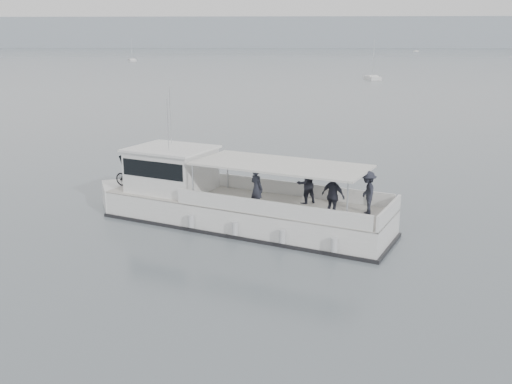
{
  "coord_description": "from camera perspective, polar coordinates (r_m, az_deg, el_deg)",
  "views": [
    {
      "loc": [
        3.81,
        -25.96,
        8.22
      ],
      "look_at": [
        2.72,
        -1.4,
        1.6
      ],
      "focal_mm": 40.0,
      "sensor_mm": 36.0,
      "label": 1
    }
  ],
  "objects": [
    {
      "name": "ground",
      "position": [
        27.5,
        -5.55,
        -2.4
      ],
      "size": [
        1400.0,
        1400.0,
        0.0
      ],
      "primitive_type": "plane",
      "color": "slate",
      "rests_on": "ground"
    },
    {
      "name": "tour_boat",
      "position": [
        26.26,
        -3.64,
        -0.85
      ],
      "size": [
        14.42,
        8.81,
        6.29
      ],
      "rotation": [
        0.0,
        0.0,
        -0.43
      ],
      "color": "white",
      "rests_on": "ground"
    },
    {
      "name": "moored_fleet",
      "position": [
        199.64,
        0.45,
        12.81
      ],
      "size": [
        417.44,
        311.38,
        8.76
      ],
      "color": "white",
      "rests_on": "ground"
    },
    {
      "name": "headland",
      "position": [
        586.0,
        2.24,
        15.62
      ],
      "size": [
        1400.0,
        90.0,
        28.0
      ],
      "primitive_type": "cube",
      "color": "#939EA8",
      "rests_on": "ground"
    }
  ]
}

